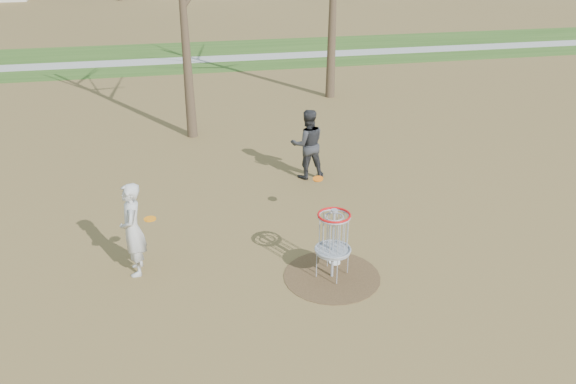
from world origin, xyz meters
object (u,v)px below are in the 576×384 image
(player_throwing, at_px, (308,144))
(disc_grounded, at_px, (335,262))
(disc_golf_basket, at_px, (333,233))
(player_standing, at_px, (133,230))

(player_throwing, height_order, disc_grounded, player_throwing)
(player_throwing, relative_size, disc_golf_basket, 1.34)
(player_throwing, height_order, disc_golf_basket, player_throwing)
(player_throwing, xyz_separation_m, disc_grounded, (-0.52, -4.18, -0.89))
(player_standing, bearing_deg, disc_golf_basket, 74.40)
(player_standing, bearing_deg, disc_grounded, 81.58)
(player_standing, distance_m, disc_grounded, 3.84)
(player_standing, bearing_deg, player_throwing, 130.49)
(player_throwing, xyz_separation_m, disc_golf_basket, (-0.71, -4.62, 0.01))
(player_standing, distance_m, disc_golf_basket, 3.64)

